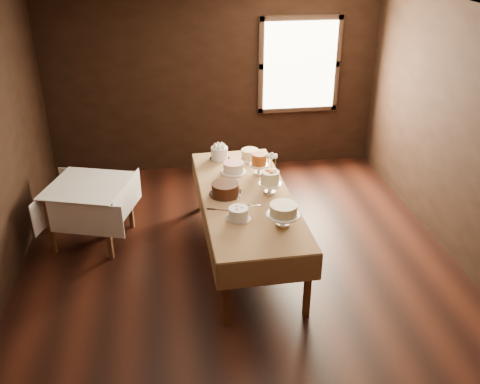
% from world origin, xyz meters
% --- Properties ---
extents(floor, '(5.00, 6.00, 0.01)m').
position_xyz_m(floor, '(0.00, 0.00, 0.00)').
color(floor, black).
rests_on(floor, ground).
extents(ceiling, '(5.00, 6.00, 0.01)m').
position_xyz_m(ceiling, '(0.00, 0.00, 2.80)').
color(ceiling, beige).
rests_on(ceiling, wall_back).
extents(wall_back, '(5.00, 0.02, 2.80)m').
position_xyz_m(wall_back, '(0.00, 3.00, 1.40)').
color(wall_back, black).
rests_on(wall_back, ground).
extents(wall_right, '(0.02, 6.00, 2.80)m').
position_xyz_m(wall_right, '(2.50, 0.00, 1.40)').
color(wall_right, black).
rests_on(wall_right, ground).
extents(window, '(1.10, 0.05, 1.30)m').
position_xyz_m(window, '(1.30, 2.94, 1.60)').
color(window, '#FFEABF').
rests_on(window, wall_back).
extents(display_table, '(1.06, 2.58, 0.79)m').
position_xyz_m(display_table, '(0.10, 0.43, 0.73)').
color(display_table, '#4B2E1C').
rests_on(display_table, ground).
extents(side_table, '(1.13, 1.13, 0.76)m').
position_xyz_m(side_table, '(-1.71, 1.01, 0.67)').
color(side_table, '#4B2E1C').
rests_on(side_table, ground).
extents(cake_meringue, '(0.27, 0.27, 0.16)m').
position_xyz_m(cake_meringue, '(-0.09, 1.47, 0.87)').
color(cake_meringue, silver).
rests_on(cake_meringue, display_table).
extents(cake_speckled, '(0.29, 0.29, 0.13)m').
position_xyz_m(cake_speckled, '(0.30, 1.41, 0.85)').
color(cake_speckled, white).
rests_on(cake_speckled, display_table).
extents(cake_lattice, '(0.31, 0.31, 0.12)m').
position_xyz_m(cake_lattice, '(0.04, 1.05, 0.85)').
color(cake_lattice, white).
rests_on(cake_lattice, display_table).
extents(cake_caramel, '(0.23, 0.23, 0.27)m').
position_xyz_m(cake_caramel, '(0.34, 0.97, 0.91)').
color(cake_caramel, white).
rests_on(cake_caramel, display_table).
extents(cake_chocolate, '(0.37, 0.37, 0.14)m').
position_xyz_m(cake_chocolate, '(-0.13, 0.46, 0.86)').
color(cake_chocolate, silver).
rests_on(cake_chocolate, display_table).
extents(cake_flowers, '(0.27, 0.27, 0.27)m').
position_xyz_m(cake_flowers, '(0.38, 0.45, 0.91)').
color(cake_flowers, white).
rests_on(cake_flowers, display_table).
extents(cake_swirl, '(0.26, 0.26, 0.13)m').
position_xyz_m(cake_swirl, '(-0.06, -0.10, 0.85)').
color(cake_swirl, silver).
rests_on(cake_swirl, display_table).
extents(cake_cream, '(0.37, 0.37, 0.24)m').
position_xyz_m(cake_cream, '(0.37, -0.27, 0.90)').
color(cake_cream, white).
rests_on(cake_cream, display_table).
extents(cake_server_a, '(0.24, 0.03, 0.01)m').
position_xyz_m(cake_server_a, '(0.16, 0.17, 0.79)').
color(cake_server_a, silver).
rests_on(cake_server_a, display_table).
extents(cake_server_b, '(0.09, 0.24, 0.01)m').
position_xyz_m(cake_server_b, '(0.45, 0.06, 0.79)').
color(cake_server_b, silver).
rests_on(cake_server_b, display_table).
extents(cake_server_c, '(0.08, 0.24, 0.01)m').
position_xyz_m(cake_server_c, '(0.02, 0.69, 0.79)').
color(cake_server_c, silver).
rests_on(cake_server_c, display_table).
extents(cake_server_e, '(0.24, 0.10, 0.01)m').
position_xyz_m(cake_server_e, '(-0.21, 0.11, 0.79)').
color(cake_server_e, silver).
rests_on(cake_server_e, display_table).
extents(flower_vase, '(0.16, 0.16, 0.14)m').
position_xyz_m(flower_vase, '(0.45, 0.75, 0.86)').
color(flower_vase, '#2D2823').
rests_on(flower_vase, display_table).
extents(flower_bouquet, '(0.14, 0.14, 0.20)m').
position_xyz_m(flower_bouquet, '(0.45, 0.75, 1.05)').
color(flower_bouquet, white).
rests_on(flower_bouquet, flower_vase).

